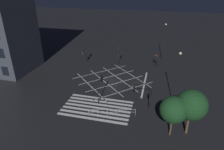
{
  "coord_description": "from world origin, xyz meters",
  "views": [
    {
      "loc": [
        8.29,
        -33.55,
        17.56
      ],
      "look_at": [
        0.0,
        0.0,
        1.11
      ],
      "focal_mm": 32.0,
      "sensor_mm": 36.0,
      "label": 1
    }
  ],
  "objects_px": {
    "traffic_light_se_main": "(141,89)",
    "traffic_light_median_south": "(100,84)",
    "traffic_light_median_north": "(119,52)",
    "traffic_light_ne_main": "(158,58)",
    "street_lamp_west": "(177,73)",
    "street_lamp_east": "(164,38)",
    "street_tree_far": "(174,110)",
    "traffic_light_se_cross": "(150,96)",
    "traffic_light_nw_main": "(85,51)",
    "traffic_light_nw_cross": "(84,53)",
    "traffic_light_ne_cross": "(156,57)",
    "street_tree_near": "(191,105)"
  },
  "relations": [
    {
      "from": "traffic_light_nw_main",
      "to": "traffic_light_ne_main",
      "type": "xyz_separation_m",
      "value": [
        16.67,
        -0.31,
        -0.29
      ]
    },
    {
      "from": "traffic_light_nw_main",
      "to": "traffic_light_ne_main",
      "type": "height_order",
      "value": "traffic_light_nw_main"
    },
    {
      "from": "traffic_light_nw_cross",
      "to": "street_tree_far",
      "type": "bearing_deg",
      "value": 43.86
    },
    {
      "from": "traffic_light_median_south",
      "to": "traffic_light_ne_main",
      "type": "distance_m",
      "value": 17.19
    },
    {
      "from": "traffic_light_nw_main",
      "to": "traffic_light_ne_main",
      "type": "distance_m",
      "value": 16.68
    },
    {
      "from": "traffic_light_ne_main",
      "to": "traffic_light_nw_main",
      "type": "bearing_deg",
      "value": -1.08
    },
    {
      "from": "traffic_light_median_north",
      "to": "traffic_light_se_cross",
      "type": "xyz_separation_m",
      "value": [
        8.2,
        -16.88,
        -0.41
      ]
    },
    {
      "from": "traffic_light_median_north",
      "to": "street_tree_far",
      "type": "distance_m",
      "value": 23.97
    },
    {
      "from": "traffic_light_se_cross",
      "to": "street_lamp_east",
      "type": "height_order",
      "value": "street_lamp_east"
    },
    {
      "from": "street_lamp_east",
      "to": "street_tree_far",
      "type": "distance_m",
      "value": 26.48
    },
    {
      "from": "traffic_light_nw_cross",
      "to": "traffic_light_ne_main",
      "type": "relative_size",
      "value": 1.11
    },
    {
      "from": "traffic_light_se_cross",
      "to": "traffic_light_nw_main",
      "type": "xyz_separation_m",
      "value": [
        -16.22,
        16.89,
        0.08
      ]
    },
    {
      "from": "traffic_light_median_south",
      "to": "traffic_light_median_north",
      "type": "xyz_separation_m",
      "value": [
        -0.35,
        15.34,
        0.14
      ]
    },
    {
      "from": "traffic_light_nw_main",
      "to": "traffic_light_nw_cross",
      "type": "bearing_deg",
      "value": -77.44
    },
    {
      "from": "traffic_light_nw_cross",
      "to": "traffic_light_ne_main",
      "type": "xyz_separation_m",
      "value": [
        16.32,
        1.28,
        -0.3
      ]
    },
    {
      "from": "traffic_light_se_main",
      "to": "street_lamp_east",
      "type": "bearing_deg",
      "value": -97.67
    },
    {
      "from": "street_lamp_west",
      "to": "traffic_light_median_north",
      "type": "bearing_deg",
      "value": 129.68
    },
    {
      "from": "traffic_light_ne_cross",
      "to": "street_tree_far",
      "type": "bearing_deg",
      "value": 8.05
    },
    {
      "from": "traffic_light_se_main",
      "to": "street_tree_near",
      "type": "bearing_deg",
      "value": 145.25
    },
    {
      "from": "street_lamp_east",
      "to": "street_tree_near",
      "type": "xyz_separation_m",
      "value": [
        3.49,
        -25.55,
        -1.33
      ]
    },
    {
      "from": "traffic_light_ne_main",
      "to": "street_tree_far",
      "type": "xyz_separation_m",
      "value": [
        2.53,
        -20.89,
        1.37
      ]
    },
    {
      "from": "traffic_light_median_south",
      "to": "street_tree_far",
      "type": "xyz_separation_m",
      "value": [
        10.84,
        -5.85,
        0.89
      ]
    },
    {
      "from": "traffic_light_se_main",
      "to": "traffic_light_ne_cross",
      "type": "relative_size",
      "value": 1.22
    },
    {
      "from": "traffic_light_se_cross",
      "to": "street_tree_far",
      "type": "xyz_separation_m",
      "value": [
        2.99,
        -4.31,
        1.16
      ]
    },
    {
      "from": "traffic_light_median_south",
      "to": "street_lamp_east",
      "type": "distance_m",
      "value": 22.72
    },
    {
      "from": "traffic_light_ne_main",
      "to": "street_tree_near",
      "type": "bearing_deg",
      "value": 102.72
    },
    {
      "from": "traffic_light_se_cross",
      "to": "street_tree_near",
      "type": "relative_size",
      "value": 0.59
    },
    {
      "from": "street_tree_near",
      "to": "traffic_light_ne_cross",
      "type": "bearing_deg",
      "value": 103.81
    },
    {
      "from": "traffic_light_ne_main",
      "to": "street_lamp_west",
      "type": "distance_m",
      "value": 14.48
    },
    {
      "from": "traffic_light_median_north",
      "to": "traffic_light_ne_main",
      "type": "xyz_separation_m",
      "value": [
        8.66,
        -0.29,
        -0.62
      ]
    },
    {
      "from": "traffic_light_nw_cross",
      "to": "traffic_light_nw_main",
      "type": "bearing_deg",
      "value": -167.44
    },
    {
      "from": "street_lamp_east",
      "to": "traffic_light_se_main",
      "type": "bearing_deg",
      "value": -97.67
    },
    {
      "from": "traffic_light_se_main",
      "to": "traffic_light_median_south",
      "type": "bearing_deg",
      "value": -5.48
    },
    {
      "from": "traffic_light_se_cross",
      "to": "street_tree_near",
      "type": "xyz_separation_m",
      "value": [
        4.99,
        -3.48,
        1.63
      ]
    },
    {
      "from": "traffic_light_se_cross",
      "to": "traffic_light_nw_cross",
      "type": "bearing_deg",
      "value": 46.03
    },
    {
      "from": "traffic_light_median_south",
      "to": "traffic_light_ne_cross",
      "type": "relative_size",
      "value": 1.11
    },
    {
      "from": "traffic_light_ne_main",
      "to": "street_lamp_west",
      "type": "xyz_separation_m",
      "value": [
        3.05,
        -13.83,
        3.02
      ]
    },
    {
      "from": "traffic_light_median_north",
      "to": "street_lamp_east",
      "type": "bearing_deg",
      "value": 118.17
    },
    {
      "from": "street_lamp_east",
      "to": "street_lamp_west",
      "type": "relative_size",
      "value": 1.02
    },
    {
      "from": "traffic_light_median_north",
      "to": "traffic_light_ne_cross",
      "type": "relative_size",
      "value": 1.2
    },
    {
      "from": "street_tree_near",
      "to": "traffic_light_se_main",
      "type": "bearing_deg",
      "value": 145.25
    },
    {
      "from": "traffic_light_median_south",
      "to": "traffic_light_ne_main",
      "type": "xyz_separation_m",
      "value": [
        8.31,
        15.04,
        -0.48
      ]
    },
    {
      "from": "traffic_light_nw_main",
      "to": "street_tree_far",
      "type": "xyz_separation_m",
      "value": [
        19.21,
        -21.21,
        1.09
      ]
    },
    {
      "from": "traffic_light_se_main",
      "to": "street_tree_far",
      "type": "bearing_deg",
      "value": 129.73
    },
    {
      "from": "traffic_light_ne_main",
      "to": "street_lamp_east",
      "type": "xyz_separation_m",
      "value": [
        1.04,
        5.49,
        3.17
      ]
    },
    {
      "from": "traffic_light_median_north",
      "to": "street_lamp_west",
      "type": "relative_size",
      "value": 0.48
    },
    {
      "from": "traffic_light_se_main",
      "to": "street_tree_far",
      "type": "xyz_separation_m",
      "value": [
        4.34,
        -5.23,
        0.59
      ]
    },
    {
      "from": "traffic_light_nw_cross",
      "to": "street_lamp_east",
      "type": "relative_size",
      "value": 0.41
    },
    {
      "from": "traffic_light_median_north",
      "to": "traffic_light_ne_cross",
      "type": "bearing_deg",
      "value": 89.38
    },
    {
      "from": "traffic_light_se_main",
      "to": "street_lamp_east",
      "type": "height_order",
      "value": "street_lamp_east"
    }
  ]
}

